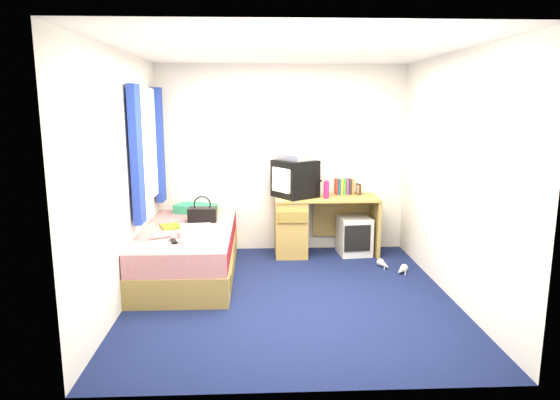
{
  "coord_description": "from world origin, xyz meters",
  "views": [
    {
      "loc": [
        -0.32,
        -4.74,
        1.91
      ],
      "look_at": [
        -0.07,
        0.7,
        0.85
      ],
      "focal_mm": 32.0,
      "sensor_mm": 36.0,
      "label": 1
    }
  ],
  "objects_px": {
    "storage_cube": "(354,236)",
    "aerosol_can": "(321,189)",
    "picture_frame": "(359,189)",
    "white_heels": "(393,268)",
    "crt_tv": "(295,179)",
    "water_bottle": "(162,235)",
    "desk": "(304,223)",
    "pillow": "(196,209)",
    "bed": "(189,252)",
    "colour_swatch_fan": "(177,241)",
    "remote_control": "(174,241)",
    "pink_water_bottle": "(326,190)",
    "handbag": "(203,214)",
    "vcr": "(295,157)",
    "magazine": "(171,227)",
    "towel": "(196,231)"
  },
  "relations": [
    {
      "from": "aerosol_can",
      "to": "magazine",
      "type": "bearing_deg",
      "value": -157.22
    },
    {
      "from": "pillow",
      "to": "remote_control",
      "type": "distance_m",
      "value": 1.38
    },
    {
      "from": "bed",
      "to": "colour_swatch_fan",
      "type": "distance_m",
      "value": 0.62
    },
    {
      "from": "desk",
      "to": "storage_cube",
      "type": "xyz_separation_m",
      "value": [
        0.64,
        -0.04,
        -0.16
      ]
    },
    {
      "from": "storage_cube",
      "to": "colour_swatch_fan",
      "type": "bearing_deg",
      "value": -154.15
    },
    {
      "from": "crt_tv",
      "to": "colour_swatch_fan",
      "type": "distance_m",
      "value": 1.87
    },
    {
      "from": "storage_cube",
      "to": "aerosol_can",
      "type": "distance_m",
      "value": 0.74
    },
    {
      "from": "vcr",
      "to": "handbag",
      "type": "height_order",
      "value": "vcr"
    },
    {
      "from": "aerosol_can",
      "to": "remote_control",
      "type": "height_order",
      "value": "aerosol_can"
    },
    {
      "from": "magazine",
      "to": "remote_control",
      "type": "bearing_deg",
      "value": -77.94
    },
    {
      "from": "vcr",
      "to": "aerosol_can",
      "type": "xyz_separation_m",
      "value": [
        0.34,
        0.08,
        -0.41
      ]
    },
    {
      "from": "remote_control",
      "to": "bed",
      "type": "bearing_deg",
      "value": 64.22
    },
    {
      "from": "crt_tv",
      "to": "white_heels",
      "type": "bearing_deg",
      "value": 23.16
    },
    {
      "from": "crt_tv",
      "to": "water_bottle",
      "type": "distance_m",
      "value": 1.9
    },
    {
      "from": "crt_tv",
      "to": "handbag",
      "type": "bearing_deg",
      "value": -102.96
    },
    {
      "from": "picture_frame",
      "to": "handbag",
      "type": "xyz_separation_m",
      "value": [
        -1.96,
        -0.54,
        -0.19
      ]
    },
    {
      "from": "vcr",
      "to": "handbag",
      "type": "relative_size",
      "value": 1.17
    },
    {
      "from": "pillow",
      "to": "pink_water_bottle",
      "type": "relative_size",
      "value": 2.34
    },
    {
      "from": "aerosol_can",
      "to": "magazine",
      "type": "relative_size",
      "value": 0.64
    },
    {
      "from": "water_bottle",
      "to": "white_heels",
      "type": "distance_m",
      "value": 2.64
    },
    {
      "from": "pillow",
      "to": "desk",
      "type": "relative_size",
      "value": 0.37
    },
    {
      "from": "handbag",
      "to": "remote_control",
      "type": "distance_m",
      "value": 0.91
    },
    {
      "from": "desk",
      "to": "handbag",
      "type": "xyz_separation_m",
      "value": [
        -1.24,
        -0.41,
        0.22
      ]
    },
    {
      "from": "desk",
      "to": "pink_water_bottle",
      "type": "height_order",
      "value": "pink_water_bottle"
    },
    {
      "from": "picture_frame",
      "to": "colour_swatch_fan",
      "type": "bearing_deg",
      "value": -158.11
    },
    {
      "from": "handbag",
      "to": "towel",
      "type": "xyz_separation_m",
      "value": [
        -0.0,
        -0.64,
        -0.04
      ]
    },
    {
      "from": "picture_frame",
      "to": "aerosol_can",
      "type": "xyz_separation_m",
      "value": [
        -0.5,
        -0.05,
        0.02
      ]
    },
    {
      "from": "pillow",
      "to": "aerosol_can",
      "type": "xyz_separation_m",
      "value": [
        1.6,
        -0.0,
        0.25
      ]
    },
    {
      "from": "bed",
      "to": "crt_tv",
      "type": "relative_size",
      "value": 3.19
    },
    {
      "from": "aerosol_can",
      "to": "pillow",
      "type": "bearing_deg",
      "value": 179.98
    },
    {
      "from": "desk",
      "to": "white_heels",
      "type": "xyz_separation_m",
      "value": [
        0.96,
        -0.72,
        -0.37
      ]
    },
    {
      "from": "vcr",
      "to": "magazine",
      "type": "height_order",
      "value": "vcr"
    },
    {
      "from": "pillow",
      "to": "storage_cube",
      "type": "distance_m",
      "value": 2.06
    },
    {
      "from": "magazine",
      "to": "desk",
      "type": "bearing_deg",
      "value": 23.11
    },
    {
      "from": "pink_water_bottle",
      "to": "aerosol_can",
      "type": "height_order",
      "value": "pink_water_bottle"
    },
    {
      "from": "pillow",
      "to": "crt_tv",
      "type": "bearing_deg",
      "value": -3.55
    },
    {
      "from": "pink_water_bottle",
      "to": "handbag",
      "type": "relative_size",
      "value": 0.62
    },
    {
      "from": "pink_water_bottle",
      "to": "aerosol_can",
      "type": "bearing_deg",
      "value": 101.16
    },
    {
      "from": "magazine",
      "to": "remote_control",
      "type": "height_order",
      "value": "remote_control"
    },
    {
      "from": "desk",
      "to": "handbag",
      "type": "bearing_deg",
      "value": -161.57
    },
    {
      "from": "picture_frame",
      "to": "remote_control",
      "type": "relative_size",
      "value": 0.88
    },
    {
      "from": "desk",
      "to": "towel",
      "type": "relative_size",
      "value": 4.18
    },
    {
      "from": "pillow",
      "to": "remote_control",
      "type": "height_order",
      "value": "pillow"
    },
    {
      "from": "picture_frame",
      "to": "white_heels",
      "type": "bearing_deg",
      "value": -85.24
    },
    {
      "from": "white_heels",
      "to": "desk",
      "type": "bearing_deg",
      "value": 143.27
    },
    {
      "from": "desk",
      "to": "crt_tv",
      "type": "bearing_deg",
      "value": 179.39
    },
    {
      "from": "storage_cube",
      "to": "aerosol_can",
      "type": "xyz_separation_m",
      "value": [
        -0.43,
        0.12,
        0.6
      ]
    },
    {
      "from": "crt_tv",
      "to": "pink_water_bottle",
      "type": "height_order",
      "value": "crt_tv"
    },
    {
      "from": "storage_cube",
      "to": "aerosol_can",
      "type": "relative_size",
      "value": 2.73
    },
    {
      "from": "pillow",
      "to": "white_heels",
      "type": "relative_size",
      "value": 1.11
    }
  ]
}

